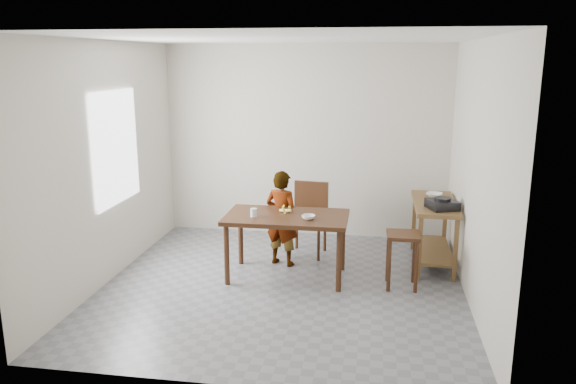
% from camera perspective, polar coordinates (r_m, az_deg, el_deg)
% --- Properties ---
extents(floor, '(4.00, 4.00, 0.04)m').
position_cam_1_polar(floor, '(6.41, -0.57, -9.74)').
color(floor, slate).
rests_on(floor, ground).
extents(ceiling, '(4.00, 4.00, 0.04)m').
position_cam_1_polar(ceiling, '(5.89, -0.63, 15.55)').
color(ceiling, white).
rests_on(ceiling, wall_back).
extents(wall_back, '(4.00, 0.04, 2.70)m').
position_cam_1_polar(wall_back, '(7.97, 1.83, 5.14)').
color(wall_back, beige).
rests_on(wall_back, ground).
extents(wall_front, '(4.00, 0.04, 2.70)m').
position_cam_1_polar(wall_front, '(4.08, -5.33, -3.06)').
color(wall_front, beige).
rests_on(wall_front, ground).
extents(wall_left, '(0.04, 4.00, 2.70)m').
position_cam_1_polar(wall_left, '(6.64, -18.07, 2.78)').
color(wall_left, beige).
rests_on(wall_left, ground).
extents(wall_right, '(0.04, 4.00, 2.70)m').
position_cam_1_polar(wall_right, '(6.01, 18.76, 1.66)').
color(wall_right, beige).
rests_on(wall_right, ground).
extents(window_pane, '(0.02, 1.10, 1.30)m').
position_cam_1_polar(window_pane, '(6.77, -17.03, 4.34)').
color(window_pane, white).
rests_on(window_pane, wall_left).
extents(dining_table, '(1.40, 0.80, 0.75)m').
position_cam_1_polar(dining_table, '(6.54, -0.14, -5.53)').
color(dining_table, '#371E0F').
rests_on(dining_table, floor).
extents(prep_counter, '(0.50, 1.20, 0.80)m').
position_cam_1_polar(prep_counter, '(7.16, 14.53, -4.07)').
color(prep_counter, brown).
rests_on(prep_counter, floor).
extents(child, '(0.50, 0.41, 1.19)m').
position_cam_1_polar(child, '(6.88, -0.62, -2.67)').
color(child, white).
rests_on(child, floor).
extents(dining_chair, '(0.50, 0.50, 0.93)m').
position_cam_1_polar(dining_chair, '(7.26, 1.99, -2.86)').
color(dining_chair, '#371E0F').
rests_on(dining_chair, floor).
extents(stool, '(0.36, 0.36, 0.63)m').
position_cam_1_polar(stool, '(6.41, 11.49, -6.81)').
color(stool, '#371E0F').
rests_on(stool, floor).
extents(glass_tumbler, '(0.10, 0.10, 0.10)m').
position_cam_1_polar(glass_tumbler, '(6.37, -3.50, -2.10)').
color(glass_tumbler, silver).
rests_on(glass_tumbler, dining_table).
extents(small_bowl, '(0.19, 0.19, 0.05)m').
position_cam_1_polar(small_bowl, '(6.27, 2.08, -2.57)').
color(small_bowl, white).
rests_on(small_bowl, dining_table).
extents(banana, '(0.19, 0.15, 0.06)m').
position_cam_1_polar(banana, '(6.53, -0.27, -1.86)').
color(banana, '#F9D555').
rests_on(banana, dining_table).
extents(serving_bowl, '(0.25, 0.25, 0.05)m').
position_cam_1_polar(serving_bowl, '(7.29, 14.62, -0.29)').
color(serving_bowl, white).
rests_on(serving_bowl, prep_counter).
extents(gas_burner, '(0.40, 0.40, 0.10)m').
position_cam_1_polar(gas_burner, '(6.74, 15.41, -1.23)').
color(gas_burner, black).
rests_on(gas_burner, prep_counter).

